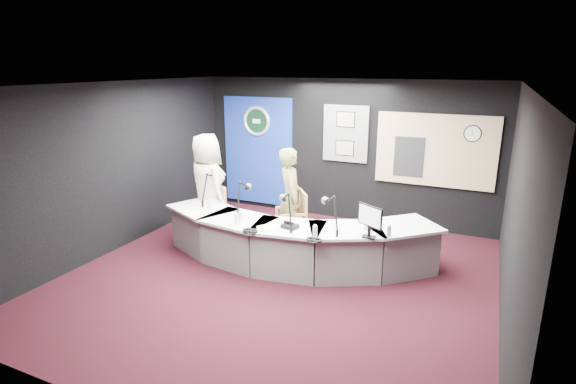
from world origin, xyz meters
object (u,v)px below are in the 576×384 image
at_px(armchair_left, 209,210).
at_px(person_woman, 291,198).
at_px(broadcast_desk, 290,241).
at_px(armchair_right, 291,220).
at_px(person_man, 207,187).

bearing_deg(armchair_left, person_woman, 38.01).
relative_size(broadcast_desk, armchair_left, 4.22).
relative_size(armchair_right, person_man, 0.49).
height_order(broadcast_desk, armchair_right, armchair_right).
distance_m(armchair_left, person_man, 0.42).
height_order(armchair_left, armchair_right, armchair_left).
xyz_separation_m(broadcast_desk, armchair_right, (-0.30, 0.68, 0.09)).
distance_m(broadcast_desk, person_man, 1.93).
relative_size(armchair_left, armchair_right, 1.15).
height_order(armchair_left, person_woman, person_woman).
xyz_separation_m(armchair_left, armchair_right, (1.50, 0.27, -0.07)).
distance_m(armchair_left, person_woman, 1.56).
bearing_deg(person_woman, armchair_right, -0.00).
relative_size(armchair_left, person_woman, 0.62).
bearing_deg(person_man, broadcast_desk, -164.15).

